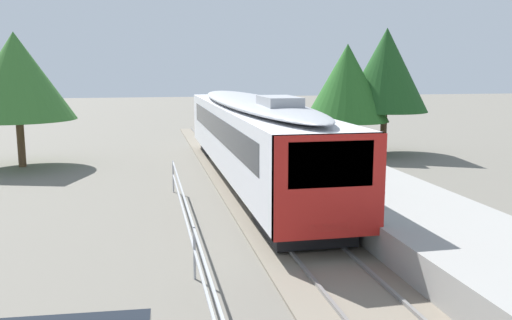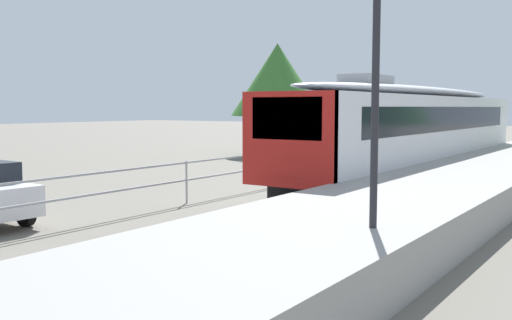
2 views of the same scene
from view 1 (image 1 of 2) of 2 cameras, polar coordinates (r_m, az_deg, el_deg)
name	(u,v)px [view 1 (image 1 of 2)]	position (r m, az deg, el deg)	size (l,w,h in m)	color
ground_plane	(203,263)	(13.72, -5.59, -10.77)	(160.00, 160.00, 0.00)	#6B665B
track_rails	(318,253)	(14.30, 6.62, -9.77)	(3.20, 60.00, 0.14)	slate
commuter_train	(250,132)	(22.65, -0.64, 2.99)	(2.82, 20.42, 3.74)	silver
station_platform	(433,230)	(15.47, 18.25, -7.09)	(3.90, 60.00, 0.90)	#999691
tree_behind_carpark	(347,83)	(30.21, 9.59, 8.04)	(4.69, 4.69, 6.11)	brown
tree_behind_station_far	(16,76)	(28.54, -24.03, 8.09)	(5.42, 5.42, 6.51)	brown
tree_distant_left	(386,70)	(31.28, 13.57, 9.22)	(4.76, 4.76, 7.00)	brown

